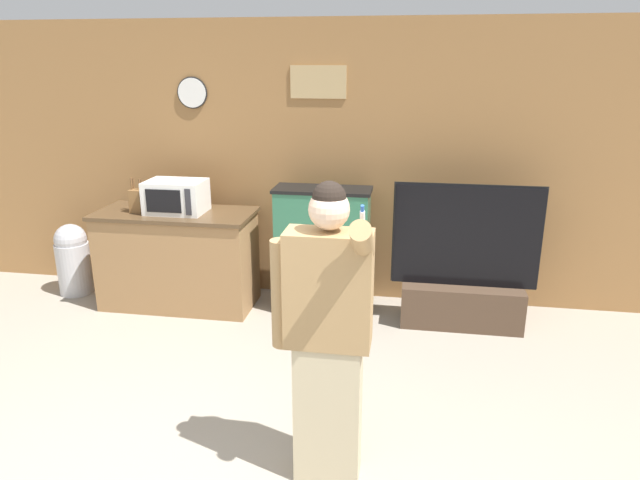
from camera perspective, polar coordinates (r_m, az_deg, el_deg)
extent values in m
cube|color=olive|center=(5.44, -0.83, 7.64)|extent=(10.00, 0.06, 2.60)
cube|color=tan|center=(5.31, -0.18, 15.52)|extent=(0.51, 0.02, 0.29)
cylinder|color=white|center=(5.63, -12.66, 14.17)|extent=(0.27, 0.03, 0.27)
cylinder|color=black|center=(5.63, -12.66, 14.18)|extent=(0.29, 0.01, 0.29)
cube|color=olive|center=(5.52, -13.97, -2.00)|extent=(1.40, 0.61, 0.88)
cube|color=#513A24|center=(5.39, -14.33, 2.57)|extent=(1.44, 0.65, 0.03)
cube|color=white|center=(5.33, -14.18, 4.24)|extent=(0.52, 0.36, 0.29)
cube|color=black|center=(5.18, -15.41, 3.77)|extent=(0.32, 0.01, 0.20)
cube|color=#2D2D33|center=(5.09, -13.06, 3.70)|extent=(0.05, 0.01, 0.23)
cube|color=brown|center=(5.44, -17.86, 3.74)|extent=(0.11, 0.10, 0.21)
cylinder|color=brown|center=(5.43, -18.36, 5.37)|extent=(0.02, 0.02, 0.11)
cylinder|color=brown|center=(5.40, -17.61, 5.32)|extent=(0.02, 0.02, 0.10)
cylinder|color=brown|center=(5.47, -18.16, 5.40)|extent=(0.02, 0.02, 0.09)
cylinder|color=brown|center=(5.43, -17.42, 5.36)|extent=(0.02, 0.02, 0.09)
cube|color=black|center=(5.30, 0.24, -3.77)|extent=(0.87, 0.36, 0.62)
cube|color=#937F5B|center=(5.19, 0.25, -0.38)|extent=(0.84, 0.35, 0.04)
cube|color=#2D6B4C|center=(5.11, 0.25, 2.27)|extent=(0.83, 0.35, 0.52)
cube|color=black|center=(5.05, 0.26, 5.05)|extent=(0.87, 0.36, 0.03)
cube|color=#4C3828|center=(5.20, 13.91, -6.23)|extent=(1.04, 0.40, 0.37)
cube|color=black|center=(4.99, 14.43, 0.31)|extent=(1.22, 0.05, 0.87)
cube|color=black|center=(5.01, 14.40, 0.41)|extent=(1.25, 0.01, 0.90)
cube|color=#BCAD89|center=(3.25, 0.81, -16.70)|extent=(0.36, 0.20, 0.82)
cube|color=#A37F51|center=(2.91, 0.88, -4.95)|extent=(0.44, 0.21, 0.62)
sphere|color=beige|center=(2.77, 0.92, 3.08)|extent=(0.21, 0.21, 0.21)
sphere|color=black|center=(2.76, 0.92, 4.22)|extent=(0.17, 0.17, 0.17)
cylinder|color=#A37F51|center=(2.97, -3.82, -5.40)|extent=(0.12, 0.12, 0.58)
cylinder|color=#A37F51|center=(2.66, 4.27, -0.11)|extent=(0.10, 0.32, 0.27)
cylinder|color=white|center=(2.61, 4.28, 1.85)|extent=(0.02, 0.06, 0.11)
cylinder|color=#2856B2|center=(2.58, 4.27, 3.02)|extent=(0.02, 0.03, 0.05)
cylinder|color=#B7B7BC|center=(6.19, -23.35, -2.60)|extent=(0.32, 0.32, 0.52)
sphere|color=#ADADB2|center=(6.10, -23.69, 0.04)|extent=(0.31, 0.31, 0.31)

